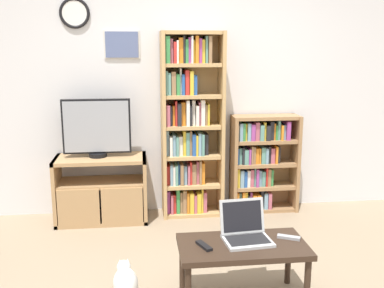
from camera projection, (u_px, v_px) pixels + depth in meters
name	position (u px, v px, depth m)	size (l,w,h in m)	color
wall_back	(189.00, 91.00, 4.77)	(6.27, 0.09, 2.60)	silver
tv_stand	(102.00, 189.00, 4.58)	(0.92, 0.45, 0.67)	tan
television	(97.00, 128.00, 4.48)	(0.67, 0.18, 0.59)	black
bookshelf_tall	(189.00, 126.00, 4.66)	(0.63, 0.32, 1.91)	tan
bookshelf_short	(260.00, 163.00, 4.85)	(0.72, 0.27, 1.05)	#9E754C
coffee_table	(242.00, 251.00, 3.11)	(0.89, 0.47, 0.43)	#332319
laptop	(245.00, 230.00, 3.16)	(0.35, 0.32, 0.27)	#B7BABC
remote_near_laptop	(289.00, 237.00, 3.18)	(0.16, 0.11, 0.02)	#99999E
remote_far_from_laptop	(204.00, 246.00, 3.04)	(0.10, 0.16, 0.02)	black
cat	(126.00, 282.00, 3.20)	(0.25, 0.41, 0.27)	white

